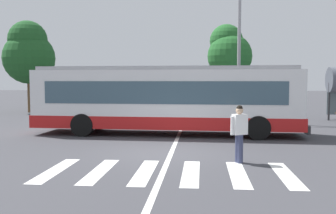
% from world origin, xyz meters
% --- Properties ---
extents(ground_plane, '(160.00, 160.00, 0.00)m').
position_xyz_m(ground_plane, '(0.00, 0.00, 0.00)').
color(ground_plane, '#3D3D42').
extents(city_transit_bus, '(12.09, 3.14, 3.06)m').
position_xyz_m(city_transit_bus, '(-0.25, 4.58, 1.59)').
color(city_transit_bus, black).
rests_on(city_transit_bus, ground_plane).
extents(pedestrian_crossing_street, '(0.53, 0.41, 1.72)m').
position_xyz_m(pedestrian_crossing_street, '(2.46, -1.35, 0.97)').
color(pedestrian_crossing_street, '#333856').
rests_on(pedestrian_crossing_street, ground_plane).
extents(parked_car_charcoal, '(2.19, 4.63, 1.35)m').
position_xyz_m(parked_car_charcoal, '(-0.77, 16.50, 0.77)').
color(parked_car_charcoal, black).
rests_on(parked_car_charcoal, ground_plane).
extents(parked_car_champagne, '(2.00, 4.56, 1.35)m').
position_xyz_m(parked_car_champagne, '(2.08, 16.60, 0.77)').
color(parked_car_champagne, black).
rests_on(parked_car_champagne, ground_plane).
extents(parked_car_blue, '(2.05, 4.59, 1.35)m').
position_xyz_m(parked_car_blue, '(4.61, 16.08, 0.77)').
color(parked_car_blue, black).
rests_on(parked_car_blue, ground_plane).
extents(twin_arm_street_lamp, '(4.74, 0.32, 8.05)m').
position_xyz_m(twin_arm_street_lamp, '(3.51, 10.43, 5.04)').
color(twin_arm_street_lamp, '#939399').
rests_on(twin_arm_street_lamp, ground_plane).
extents(background_tree_left, '(3.89, 3.89, 6.94)m').
position_xyz_m(background_tree_left, '(-11.75, 15.72, 4.51)').
color(background_tree_left, brown).
rests_on(background_tree_left, ground_plane).
extents(background_tree_right, '(3.89, 3.89, 7.37)m').
position_xyz_m(background_tree_right, '(3.67, 21.73, 4.94)').
color(background_tree_right, brown).
rests_on(background_tree_right, ground_plane).
extents(crosswalk_painted_stripes, '(6.61, 2.94, 0.01)m').
position_xyz_m(crosswalk_painted_stripes, '(0.45, -2.77, 0.00)').
color(crosswalk_painted_stripes, silver).
rests_on(crosswalk_painted_stripes, ground_plane).
extents(lane_center_line, '(0.16, 24.00, 0.01)m').
position_xyz_m(lane_center_line, '(0.32, 2.00, 0.00)').
color(lane_center_line, silver).
rests_on(lane_center_line, ground_plane).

